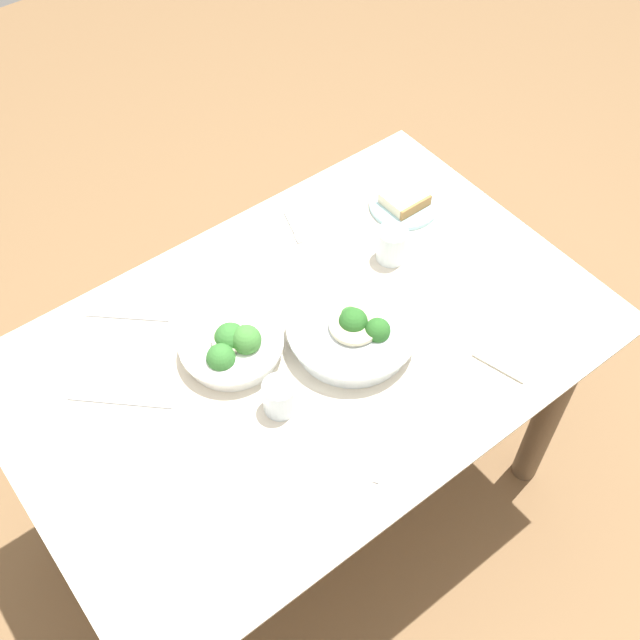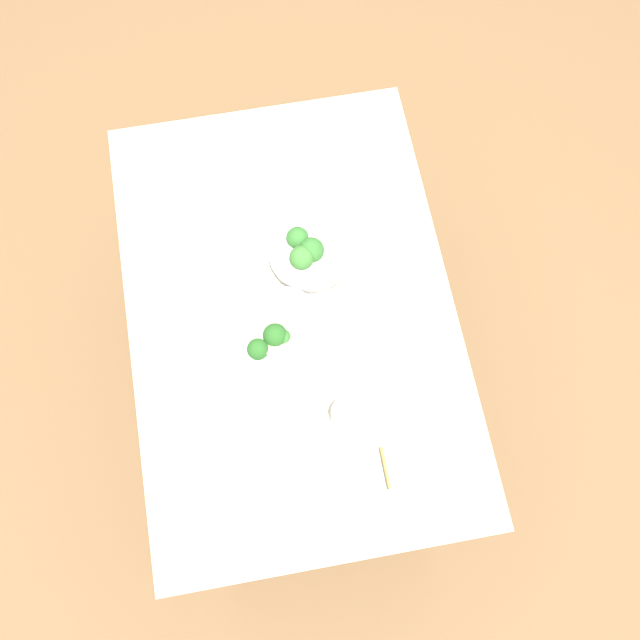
# 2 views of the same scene
# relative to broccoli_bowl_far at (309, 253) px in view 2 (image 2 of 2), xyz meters

# --- Properties ---
(ground_plane) EXTENTS (6.00, 6.00, 0.00)m
(ground_plane) POSITION_rel_broccoli_bowl_far_xyz_m (0.14, -0.07, -0.76)
(ground_plane) COLOR brown
(dining_table) EXTENTS (1.28, 0.84, 0.72)m
(dining_table) POSITION_rel_broccoli_bowl_far_xyz_m (0.14, -0.07, -0.16)
(dining_table) COLOR beige
(dining_table) RESTS_ON ground_plane
(broccoli_bowl_far) EXTENTS (0.22, 0.22, 0.09)m
(broccoli_bowl_far) POSITION_rel_broccoli_bowl_far_xyz_m (0.00, 0.00, 0.00)
(broccoli_bowl_far) COLOR white
(broccoli_bowl_far) RESTS_ON dining_table
(broccoli_bowl_near) EXTENTS (0.28, 0.28, 0.10)m
(broccoli_bowl_near) POSITION_rel_broccoli_bowl_far_xyz_m (0.22, -0.12, -0.00)
(broccoli_bowl_near) COLOR white
(broccoli_bowl_near) RESTS_ON dining_table
(bread_side_plate) EXTENTS (0.17, 0.17, 0.04)m
(bread_side_plate) POSITION_rel_broccoli_bowl_far_xyz_m (0.59, 0.12, -0.02)
(bread_side_plate) COLOR #99C6D1
(bread_side_plate) RESTS_ON dining_table
(water_glass_center) EXTENTS (0.07, 0.07, 0.08)m
(water_glass_center) POSITION_rel_broccoli_bowl_far_xyz_m (0.45, 0.01, 0.01)
(water_glass_center) COLOR silver
(water_glass_center) RESTS_ON dining_table
(water_glass_side) EXTENTS (0.07, 0.07, 0.08)m
(water_glass_side) POSITION_rel_broccoli_bowl_far_xyz_m (0.00, -0.17, 0.00)
(water_glass_side) COLOR silver
(water_glass_side) RESTS_ON dining_table
(fork_by_far_bowl) EXTENTS (0.09, 0.07, 0.00)m
(fork_by_far_bowl) POSITION_rel_broccoli_bowl_far_xyz_m (0.09, -0.39, -0.03)
(fork_by_far_bowl) COLOR #B7B7BC
(fork_by_far_bowl) RESTS_ON dining_table
(fork_by_near_bowl) EXTENTS (0.04, 0.11, 0.00)m
(fork_by_near_bowl) POSITION_rel_broccoli_bowl_far_xyz_m (0.32, 0.22, -0.03)
(fork_by_near_bowl) COLOR #B7B7BC
(fork_by_near_bowl) RESTS_ON dining_table
(table_knife_left) EXTENTS (0.16, 0.16, 0.00)m
(table_knife_left) POSITION_rel_broccoli_bowl_far_xyz_m (-0.25, 0.04, -0.03)
(table_knife_left) COLOR #B7B7BC
(table_knife_left) RESTS_ON dining_table
(table_knife_right) EXTENTS (0.14, 0.13, 0.00)m
(table_knife_right) POSITION_rel_broccoli_bowl_far_xyz_m (-0.13, 0.23, -0.03)
(table_knife_right) COLOR #B7B7BC
(table_knife_right) RESTS_ON dining_table
(napkin_folded_upper) EXTENTS (0.24, 0.17, 0.01)m
(napkin_folded_upper) POSITION_rel_broccoli_bowl_far_xyz_m (0.52, -0.34, -0.03)
(napkin_folded_upper) COLOR #B1A997
(napkin_folded_upper) RESTS_ON dining_table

